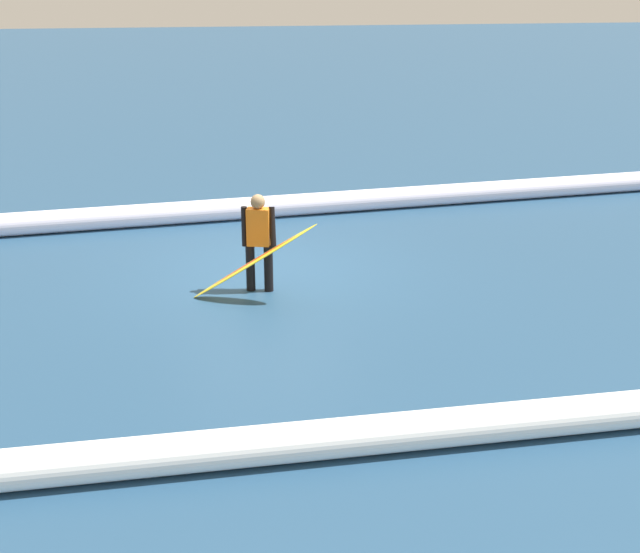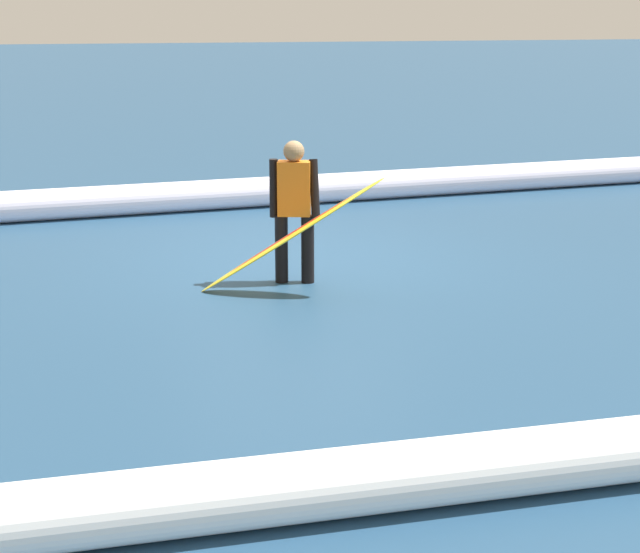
{
  "view_description": "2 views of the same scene",
  "coord_description": "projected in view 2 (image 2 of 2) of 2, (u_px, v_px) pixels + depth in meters",
  "views": [
    {
      "loc": [
        1.88,
        12.92,
        4.48
      ],
      "look_at": [
        -0.25,
        2.99,
        0.9
      ],
      "focal_mm": 46.76,
      "sensor_mm": 36.0,
      "label": 1
    },
    {
      "loc": [
        2.57,
        10.58,
        2.8
      ],
      "look_at": [
        0.68,
        3.53,
        0.78
      ],
      "focal_mm": 53.82,
      "sensor_mm": 36.0,
      "label": 2
    }
  ],
  "objects": [
    {
      "name": "surfer",
      "position": [
        294.0,
        204.0,
        10.07
      ],
      "size": [
        0.5,
        0.31,
        1.52
      ],
      "rotation": [
        0.0,
        0.0,
        5.97
      ],
      "color": "black",
      "rests_on": "ground_plane"
    },
    {
      "name": "wave_crest_midground",
      "position": [
        290.0,
        488.0,
        5.42
      ],
      "size": [
        24.16,
        1.02,
        0.4
      ],
      "primitive_type": "cylinder",
      "rotation": [
        0.0,
        1.57,
        -0.03
      ],
      "color": "white",
      "rests_on": "ground_plane"
    },
    {
      "name": "wave_crest_foreground",
      "position": [
        346.0,
        187.0,
        14.66
      ],
      "size": [
        22.99,
        1.78,
        0.44
      ],
      "primitive_type": "cylinder",
      "rotation": [
        0.0,
        1.57,
        0.06
      ],
      "color": "white",
      "rests_on": "ground_plane"
    },
    {
      "name": "ground_plane",
      "position": [
        298.0,
        259.0,
        11.24
      ],
      "size": [
        162.93,
        162.93,
        0.0
      ],
      "primitive_type": "plane",
      "color": "navy"
    },
    {
      "name": "surfboard",
      "position": [
        291.0,
        236.0,
        9.73
      ],
      "size": [
        1.89,
        0.84,
        1.25
      ],
      "color": "yellow",
      "rests_on": "ground_plane"
    }
  ]
}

